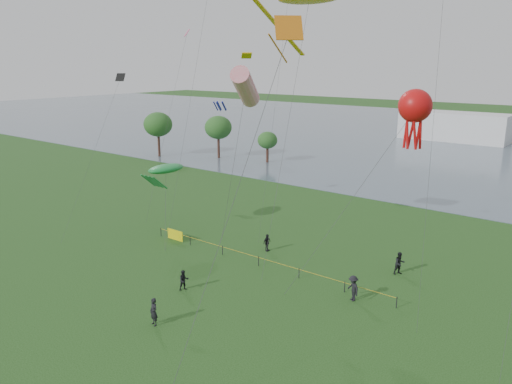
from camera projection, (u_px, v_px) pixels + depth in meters
The scene contains 13 objects.
ground_plane at pixel (147, 366), 27.92m from camera, with size 400.00×400.00×0.00m, color #183C13.
pavilion_left at pixel (454, 126), 106.93m from camera, with size 22.00×8.00×6.00m, color silver.
trees at pixel (196, 128), 86.76m from camera, with size 22.78×11.60×7.89m.
fence at pixel (205, 244), 45.05m from camera, with size 24.07×0.07×1.05m.
spectator_a at pixel (184, 280), 36.99m from camera, with size 0.76×0.59×1.56m, color black.
spectator_b at pixel (353, 288), 35.33m from camera, with size 1.22×0.70×1.88m, color black.
spectator_c at pixel (267, 243), 44.68m from camera, with size 0.92×0.38×1.57m, color black.
spectator_f at pixel (154, 312), 32.02m from camera, with size 0.68×0.44×1.85m, color black.
spectator_g at pixel (400, 263), 39.74m from camera, with size 0.90×0.70×1.85m, color black.
kite_windsock at pixel (245, 87), 42.09m from camera, with size 4.81×4.95×16.24m.
kite_creature at pixel (166, 169), 48.76m from camera, with size 4.83×5.92×6.76m.
kite_octopus at pixel (415, 107), 33.50m from camera, with size 7.67×6.81×14.76m.
kite_delta at pixel (282, 49), 24.28m from camera, with size 2.18×8.88×18.71m.
Camera 1 is at (19.86, -15.65, 16.51)m, focal length 35.00 mm.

